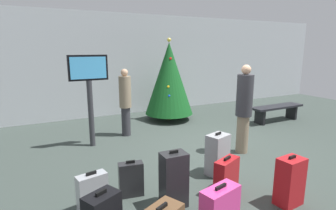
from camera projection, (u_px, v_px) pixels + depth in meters
The scene contains 14 objects.
ground_plane at pixel (217, 149), 5.88m from camera, with size 16.00×16.00×0.00m, color #38423D.
back_wall at pixel (145, 64), 9.15m from camera, with size 16.00×0.20×3.28m, color #B7BCC1.
holiday_tree at pixel (169, 78), 8.05m from camera, with size 1.46×1.46×2.47m.
flight_info_kiosk at pixel (89, 84), 5.80m from camera, with size 0.84×0.12×2.04m.
waiting_bench at pixel (277, 109), 8.04m from camera, with size 1.78×0.44×0.48m.
traveller_0 at pixel (244, 107), 5.51m from camera, with size 0.37×0.37×1.85m.
traveller_1 at pixel (125, 101), 6.63m from camera, with size 0.34×0.34×1.68m.
suitcase_0 at pixel (174, 180), 3.70m from camera, with size 0.36×0.26×0.83m.
suitcase_1 at pixel (226, 176), 4.07m from camera, with size 0.50×0.34×0.58m.
suitcase_2 at pixel (220, 210), 3.20m from camera, with size 0.54×0.34×0.60m.
suitcase_4 at pixel (290, 181), 3.75m from camera, with size 0.39×0.28×0.73m.
suitcase_5 at pixel (131, 179), 3.99m from camera, with size 0.38×0.22×0.56m.
suitcase_7 at pixel (217, 154), 4.66m from camera, with size 0.45×0.37×0.76m.
suitcase_8 at pixel (92, 192), 3.63m from camera, with size 0.43×0.25×0.56m.
Camera 1 is at (-3.48, -4.45, 2.18)m, focal length 28.57 mm.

